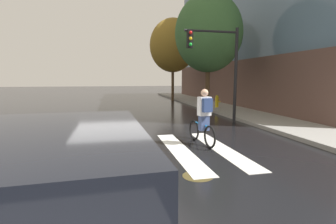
{
  "coord_description": "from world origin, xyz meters",
  "views": [
    {
      "loc": [
        -0.32,
        -6.56,
        2.0
      ],
      "look_at": [
        1.54,
        1.67,
        0.87
      ],
      "focal_mm": 27.03,
      "sensor_mm": 36.0,
      "label": 1
    }
  ],
  "objects": [
    {
      "name": "manhole_cover",
      "position": [
        1.38,
        -1.83,
        0.0
      ],
      "size": [
        0.64,
        0.64,
        0.01
      ],
      "primitive_type": "cylinder",
      "color": "#473D1E",
      "rests_on": "ground"
    },
    {
      "name": "ground_plane",
      "position": [
        0.0,
        0.0,
        0.0
      ],
      "size": [
        120.0,
        120.0,
        0.0
      ],
      "primitive_type": "plane",
      "color": "black"
    },
    {
      "name": "street_tree_mid",
      "position": [
        5.07,
        15.43,
        4.84
      ],
      "size": [
        4.03,
        4.03,
        7.17
      ],
      "color": "#4C3823",
      "rests_on": "ground"
    },
    {
      "name": "cyclist",
      "position": [
        2.37,
        0.5,
        0.84
      ],
      "size": [
        0.39,
        1.71,
        1.69
      ],
      "color": "black",
      "rests_on": "ground"
    },
    {
      "name": "fire_hydrant",
      "position": [
        6.33,
        8.55,
        0.53
      ],
      "size": [
        0.33,
        0.22,
        0.78
      ],
      "color": "gold",
      "rests_on": "sidewalk"
    },
    {
      "name": "street_tree_near",
      "position": [
        5.04,
        7.0,
        4.46
      ],
      "size": [
        3.71,
        3.71,
        6.61
      ],
      "color": "#4C3823",
      "rests_on": "ground"
    },
    {
      "name": "traffic_light_near",
      "position": [
        4.32,
        3.91,
        2.86
      ],
      "size": [
        2.47,
        0.28,
        4.2
      ],
      "color": "black",
      "rests_on": "ground"
    },
    {
      "name": "corner_building",
      "position": [
        16.75,
        11.84,
        5.83
      ],
      "size": [
        17.54,
        21.82,
        11.75
      ],
      "color": "brown",
      "rests_on": "ground"
    },
    {
      "name": "sedan_near",
      "position": [
        -0.9,
        -4.32,
        0.82
      ],
      "size": [
        2.28,
        4.66,
        1.59
      ],
      "color": "#B7B7BC",
      "rests_on": "ground"
    },
    {
      "name": "crosswalk_stripes",
      "position": [
        0.29,
        0.0,
        0.01
      ],
      "size": [
        5.39,
        4.03,
        0.01
      ],
      "color": "silver",
      "rests_on": "ground"
    }
  ]
}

